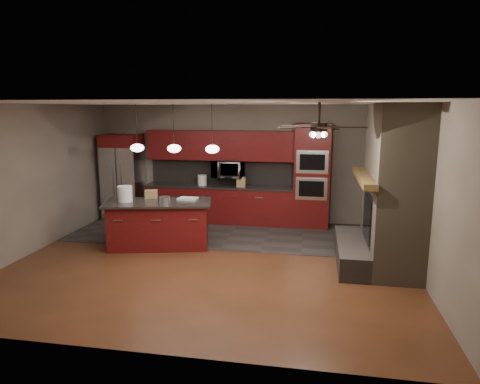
% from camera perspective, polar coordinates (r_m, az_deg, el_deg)
% --- Properties ---
extents(ground, '(7.00, 7.00, 0.00)m').
position_cam_1_polar(ground, '(7.83, -3.68, -9.22)').
color(ground, brown).
rests_on(ground, ground).
extents(ceiling, '(7.00, 6.00, 0.02)m').
position_cam_1_polar(ceiling, '(7.35, -3.96, 11.74)').
color(ceiling, white).
rests_on(ceiling, back_wall).
extents(back_wall, '(7.00, 0.02, 2.80)m').
position_cam_1_polar(back_wall, '(10.37, 0.16, 3.80)').
color(back_wall, gray).
rests_on(back_wall, ground).
extents(right_wall, '(0.02, 6.00, 2.80)m').
position_cam_1_polar(right_wall, '(7.45, 23.32, 0.02)').
color(right_wall, gray).
rests_on(right_wall, ground).
extents(left_wall, '(0.02, 6.00, 2.80)m').
position_cam_1_polar(left_wall, '(8.96, -26.10, 1.52)').
color(left_wall, gray).
rests_on(left_wall, ground).
extents(slate_tile_patch, '(7.00, 2.40, 0.01)m').
position_cam_1_polar(slate_tile_patch, '(9.50, -1.10, -5.49)').
color(slate_tile_patch, '#32302D').
rests_on(slate_tile_patch, ground).
extents(fireplace_column, '(1.30, 2.10, 2.80)m').
position_cam_1_polar(fireplace_column, '(7.76, 19.29, -0.06)').
color(fireplace_column, '#6E624E').
rests_on(fireplace_column, ground).
extents(back_cabinetry, '(3.59, 0.64, 2.20)m').
position_cam_1_polar(back_cabinetry, '(10.29, -2.69, 0.88)').
color(back_cabinetry, '#601113').
rests_on(back_cabinetry, ground).
extents(oven_tower, '(0.80, 0.63, 2.38)m').
position_cam_1_polar(oven_tower, '(9.94, 9.56, 2.12)').
color(oven_tower, '#601113').
rests_on(oven_tower, ground).
extents(microwave, '(0.73, 0.41, 0.50)m').
position_cam_1_polar(microwave, '(10.19, -1.61, 3.10)').
color(microwave, silver).
rests_on(microwave, back_cabinetry).
extents(refrigerator, '(0.90, 0.75, 2.10)m').
position_cam_1_polar(refrigerator, '(10.93, -15.29, 1.93)').
color(refrigerator, silver).
rests_on(refrigerator, ground).
extents(kitchen_island, '(2.20, 1.36, 0.92)m').
position_cam_1_polar(kitchen_island, '(8.63, -10.72, -4.21)').
color(kitchen_island, '#601113').
rests_on(kitchen_island, ground).
extents(white_bucket, '(0.33, 0.33, 0.31)m').
position_cam_1_polar(white_bucket, '(8.65, -15.10, -0.23)').
color(white_bucket, white).
rests_on(white_bucket, kitchen_island).
extents(paint_can, '(0.26, 0.26, 0.14)m').
position_cam_1_polar(paint_can, '(8.32, -9.99, -1.06)').
color(paint_can, silver).
rests_on(paint_can, kitchen_island).
extents(paint_tray, '(0.39, 0.29, 0.04)m').
position_cam_1_polar(paint_tray, '(8.62, -6.97, -0.88)').
color(paint_tray, silver).
rests_on(paint_tray, kitchen_island).
extents(cardboard_box, '(0.29, 0.25, 0.16)m').
position_cam_1_polar(cardboard_box, '(8.88, -11.75, -0.28)').
color(cardboard_box, '#94744C').
rests_on(cardboard_box, kitchen_island).
extents(counter_bucket, '(0.28, 0.28, 0.24)m').
position_cam_1_polar(counter_bucket, '(10.32, -5.07, 1.61)').
color(counter_bucket, white).
rests_on(counter_bucket, back_cabinetry).
extents(counter_box, '(0.21, 0.17, 0.23)m').
position_cam_1_polar(counter_box, '(10.07, 0.16, 1.36)').
color(counter_box, tan).
rests_on(counter_box, back_cabinetry).
extents(pendant_left, '(0.26, 0.26, 0.92)m').
position_cam_1_polar(pendant_left, '(8.58, -13.54, 5.77)').
color(pendant_left, black).
rests_on(pendant_left, ceiling).
extents(pendant_center, '(0.26, 0.26, 0.92)m').
position_cam_1_polar(pendant_center, '(8.31, -8.77, 5.78)').
color(pendant_center, black).
rests_on(pendant_center, ceiling).
extents(pendant_right, '(0.26, 0.26, 0.92)m').
position_cam_1_polar(pendant_right, '(8.10, -3.71, 5.75)').
color(pendant_right, black).
rests_on(pendant_right, ceiling).
extents(ceiling_fan, '(1.27, 1.33, 0.41)m').
position_cam_1_polar(ceiling_fan, '(6.33, 10.45, 8.59)').
color(ceiling_fan, black).
rests_on(ceiling_fan, ceiling).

